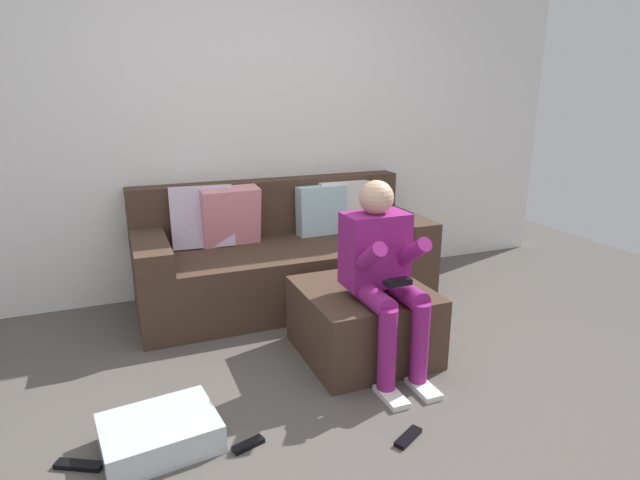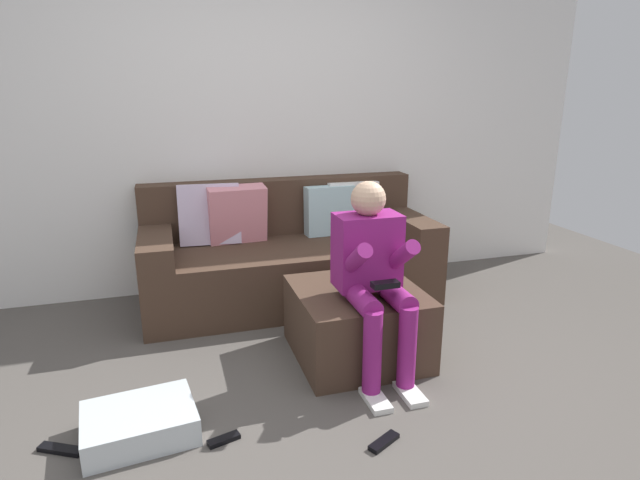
{
  "view_description": "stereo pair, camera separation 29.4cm",
  "coord_description": "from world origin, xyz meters",
  "px_view_note": "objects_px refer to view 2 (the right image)",
  "views": [
    {
      "loc": [
        -0.96,
        -1.88,
        1.51
      ],
      "look_at": [
        0.24,
        1.06,
        0.58
      ],
      "focal_mm": 29.19,
      "sensor_mm": 36.0,
      "label": 1
    },
    {
      "loc": [
        -0.68,
        -1.98,
        1.51
      ],
      "look_at": [
        0.24,
        1.06,
        0.58
      ],
      "focal_mm": 29.19,
      "sensor_mm": 36.0,
      "label": 2
    }
  ],
  "objects_px": {
    "remote_near_ottoman": "(384,442)",
    "person_seated": "(373,268)",
    "couch_sectional": "(288,255)",
    "ottoman": "(357,322)",
    "remote_under_side_table": "(61,449)",
    "storage_bin": "(140,423)",
    "remote_by_storage_bin": "(224,439)"
  },
  "relations": [
    {
      "from": "ottoman",
      "to": "remote_under_side_table",
      "type": "relative_size",
      "value": 3.59
    },
    {
      "from": "ottoman",
      "to": "storage_bin",
      "type": "height_order",
      "value": "ottoman"
    },
    {
      "from": "person_seated",
      "to": "storage_bin",
      "type": "bearing_deg",
      "value": -168.57
    },
    {
      "from": "couch_sectional",
      "to": "ottoman",
      "type": "bearing_deg",
      "value": -80.03
    },
    {
      "from": "remote_by_storage_bin",
      "to": "remote_under_side_table",
      "type": "bearing_deg",
      "value": 152.77
    },
    {
      "from": "remote_near_ottoman",
      "to": "remote_by_storage_bin",
      "type": "distance_m",
      "value": 0.71
    },
    {
      "from": "couch_sectional",
      "to": "remote_under_side_table",
      "type": "distance_m",
      "value": 1.99
    },
    {
      "from": "storage_bin",
      "to": "remote_near_ottoman",
      "type": "height_order",
      "value": "storage_bin"
    },
    {
      "from": "couch_sectional",
      "to": "remote_by_storage_bin",
      "type": "bearing_deg",
      "value": -113.28
    },
    {
      "from": "storage_bin",
      "to": "remote_under_side_table",
      "type": "relative_size",
      "value": 2.42
    },
    {
      "from": "remote_under_side_table",
      "to": "ottoman",
      "type": "bearing_deg",
      "value": 44.59
    },
    {
      "from": "couch_sectional",
      "to": "remote_near_ottoman",
      "type": "height_order",
      "value": "couch_sectional"
    },
    {
      "from": "storage_bin",
      "to": "remote_by_storage_bin",
      "type": "relative_size",
      "value": 3.33
    },
    {
      "from": "remote_near_ottoman",
      "to": "remote_by_storage_bin",
      "type": "relative_size",
      "value": 1.14
    },
    {
      "from": "couch_sectional",
      "to": "remote_near_ottoman",
      "type": "xyz_separation_m",
      "value": [
        0.01,
        -1.78,
        -0.32
      ]
    },
    {
      "from": "couch_sectional",
      "to": "remote_near_ottoman",
      "type": "relative_size",
      "value": 12.57
    },
    {
      "from": "ottoman",
      "to": "storage_bin",
      "type": "relative_size",
      "value": 1.48
    },
    {
      "from": "remote_near_ottoman",
      "to": "person_seated",
      "type": "bearing_deg",
      "value": 44.97
    },
    {
      "from": "remote_by_storage_bin",
      "to": "remote_under_side_table",
      "type": "xyz_separation_m",
      "value": [
        -0.68,
        0.14,
        0.0
      ]
    },
    {
      "from": "couch_sectional",
      "to": "remote_by_storage_bin",
      "type": "height_order",
      "value": "couch_sectional"
    },
    {
      "from": "ottoman",
      "to": "remote_by_storage_bin",
      "type": "xyz_separation_m",
      "value": [
        -0.84,
        -0.57,
        -0.19
      ]
    },
    {
      "from": "ottoman",
      "to": "remote_near_ottoman",
      "type": "xyz_separation_m",
      "value": [
        -0.17,
        -0.79,
        -0.19
      ]
    },
    {
      "from": "person_seated",
      "to": "couch_sectional",
      "type": "bearing_deg",
      "value": 99.19
    },
    {
      "from": "person_seated",
      "to": "remote_by_storage_bin",
      "type": "height_order",
      "value": "person_seated"
    },
    {
      "from": "couch_sectional",
      "to": "ottoman",
      "type": "relative_size",
      "value": 2.89
    },
    {
      "from": "remote_near_ottoman",
      "to": "remote_under_side_table",
      "type": "xyz_separation_m",
      "value": [
        -1.36,
        0.36,
        0.0
      ]
    },
    {
      "from": "remote_by_storage_bin",
      "to": "remote_under_side_table",
      "type": "distance_m",
      "value": 0.7
    },
    {
      "from": "remote_by_storage_bin",
      "to": "couch_sectional",
      "type": "bearing_deg",
      "value": 50.86
    },
    {
      "from": "ottoman",
      "to": "remote_near_ottoman",
      "type": "relative_size",
      "value": 4.35
    },
    {
      "from": "remote_near_ottoman",
      "to": "remote_under_side_table",
      "type": "height_order",
      "value": "same"
    },
    {
      "from": "remote_near_ottoman",
      "to": "remote_under_side_table",
      "type": "relative_size",
      "value": 0.83
    },
    {
      "from": "person_seated",
      "to": "storage_bin",
      "type": "xyz_separation_m",
      "value": [
        -1.21,
        -0.25,
        -0.53
      ]
    }
  ]
}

